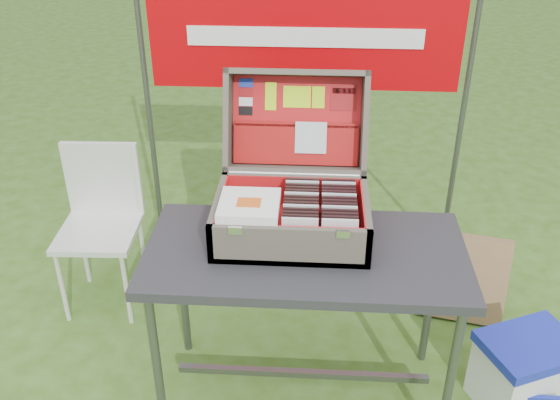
# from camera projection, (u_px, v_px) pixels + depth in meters

# --- Properties ---
(ground) EXTENTS (80.00, 80.00, 0.00)m
(ground) POSITION_uv_depth(u_px,v_px,m) (293.00, 383.00, 2.86)
(ground) COLOR #3A5A16
(ground) RESTS_ON ground
(table) EXTENTS (1.26, 0.63, 0.78)m
(table) POSITION_uv_depth(u_px,v_px,m) (304.00, 326.00, 2.62)
(table) COLOR #29292C
(table) RESTS_ON ground
(table_top) EXTENTS (1.26, 0.63, 0.04)m
(table_top) POSITION_uv_depth(u_px,v_px,m) (306.00, 254.00, 2.43)
(table_top) COLOR #29292C
(table_top) RESTS_ON ground
(table_leg_fl) EXTENTS (0.04, 0.04, 0.74)m
(table_leg_fl) POSITION_uv_depth(u_px,v_px,m) (157.00, 368.00, 2.44)
(table_leg_fl) COLOR #59595B
(table_leg_fl) RESTS_ON ground
(table_leg_fr) EXTENTS (0.04, 0.04, 0.74)m
(table_leg_fr) POSITION_uv_depth(u_px,v_px,m) (450.00, 381.00, 2.38)
(table_leg_fr) COLOR #59595B
(table_leg_fr) RESTS_ON ground
(table_leg_bl) EXTENTS (0.04, 0.04, 0.74)m
(table_leg_bl) POSITION_uv_depth(u_px,v_px,m) (183.00, 288.00, 2.88)
(table_leg_bl) COLOR #59595B
(table_leg_bl) RESTS_ON ground
(table_leg_br) EXTENTS (0.04, 0.04, 0.74)m
(table_leg_br) POSITION_uv_depth(u_px,v_px,m) (431.00, 297.00, 2.82)
(table_leg_br) COLOR #59595B
(table_leg_br) RESTS_ON ground
(table_brace) EXTENTS (1.10, 0.03, 0.03)m
(table_brace) POSITION_uv_depth(u_px,v_px,m) (303.00, 373.00, 2.75)
(table_brace) COLOR #59595B
(table_brace) RESTS_ON ground
(suitcase) EXTENTS (0.61, 0.59, 0.54)m
(suitcase) POSITION_uv_depth(u_px,v_px,m) (293.00, 168.00, 2.43)
(suitcase) COLOR #615A4B
(suitcase) RESTS_ON table
(suitcase_base_bottom) EXTENTS (0.61, 0.43, 0.02)m
(suitcase_base_bottom) POSITION_uv_depth(u_px,v_px,m) (291.00, 232.00, 2.50)
(suitcase_base_bottom) COLOR #615A4B
(suitcase_base_bottom) RESTS_ON table_top
(suitcase_base_wall_front) EXTENTS (0.61, 0.02, 0.16)m
(suitcase_base_wall_front) POSITION_uv_depth(u_px,v_px,m) (289.00, 247.00, 2.29)
(suitcase_base_wall_front) COLOR #615A4B
(suitcase_base_wall_front) RESTS_ON table_top
(suitcase_base_wall_back) EXTENTS (0.61, 0.02, 0.16)m
(suitcase_base_wall_back) POSITION_uv_depth(u_px,v_px,m) (294.00, 192.00, 2.65)
(suitcase_base_wall_back) COLOR #615A4B
(suitcase_base_wall_back) RESTS_ON table_top
(suitcase_base_wall_left) EXTENTS (0.02, 0.43, 0.16)m
(suitcase_base_wall_left) POSITION_uv_depth(u_px,v_px,m) (218.00, 215.00, 2.49)
(suitcase_base_wall_left) COLOR #615A4B
(suitcase_base_wall_left) RESTS_ON table_top
(suitcase_base_wall_right) EXTENTS (0.02, 0.43, 0.16)m
(suitcase_base_wall_right) POSITION_uv_depth(u_px,v_px,m) (365.00, 220.00, 2.45)
(suitcase_base_wall_right) COLOR #615A4B
(suitcase_base_wall_right) RESTS_ON table_top
(suitcase_liner_floor) EXTENTS (0.56, 0.39, 0.01)m
(suitcase_liner_floor) POSITION_uv_depth(u_px,v_px,m) (291.00, 229.00, 2.50)
(suitcase_liner_floor) COLOR red
(suitcase_liner_floor) RESTS_ON suitcase_base_bottom
(suitcase_latch_left) EXTENTS (0.05, 0.01, 0.03)m
(suitcase_latch_left) POSITION_uv_depth(u_px,v_px,m) (235.00, 230.00, 2.26)
(suitcase_latch_left) COLOR silver
(suitcase_latch_left) RESTS_ON suitcase_base_wall_front
(suitcase_latch_right) EXTENTS (0.05, 0.01, 0.03)m
(suitcase_latch_right) POSITION_uv_depth(u_px,v_px,m) (343.00, 234.00, 2.24)
(suitcase_latch_right) COLOR silver
(suitcase_latch_right) RESTS_ON suitcase_base_wall_front
(suitcase_hinge) EXTENTS (0.55, 0.02, 0.02)m
(suitcase_hinge) POSITION_uv_depth(u_px,v_px,m) (294.00, 174.00, 2.62)
(suitcase_hinge) COLOR silver
(suitcase_hinge) RESTS_ON suitcase_base_wall_back
(suitcase_lid_back) EXTENTS (0.61, 0.17, 0.42)m
(suitcase_lid_back) POSITION_uv_depth(u_px,v_px,m) (297.00, 121.00, 2.73)
(suitcase_lid_back) COLOR #615A4B
(suitcase_lid_back) RESTS_ON suitcase_base_wall_back
(suitcase_lid_rim_far) EXTENTS (0.61, 0.16, 0.08)m
(suitcase_lid_rim_far) POSITION_uv_depth(u_px,v_px,m) (297.00, 72.00, 2.63)
(suitcase_lid_rim_far) COLOR #615A4B
(suitcase_lid_rim_far) RESTS_ON suitcase_lid_back
(suitcase_lid_rim_near) EXTENTS (0.61, 0.16, 0.08)m
(suitcase_lid_rim_near) POSITION_uv_depth(u_px,v_px,m) (295.00, 169.00, 2.69)
(suitcase_lid_rim_near) COLOR #615A4B
(suitcase_lid_rim_near) RESTS_ON suitcase_lid_back
(suitcase_lid_rim_left) EXTENTS (0.02, 0.30, 0.46)m
(suitcase_lid_rim_left) POSITION_uv_depth(u_px,v_px,m) (228.00, 120.00, 2.68)
(suitcase_lid_rim_left) COLOR #615A4B
(suitcase_lid_rim_left) RESTS_ON suitcase_lid_back
(suitcase_lid_rim_right) EXTENTS (0.02, 0.30, 0.46)m
(suitcase_lid_rim_right) POSITION_uv_depth(u_px,v_px,m) (365.00, 123.00, 2.64)
(suitcase_lid_rim_right) COLOR #615A4B
(suitcase_lid_rim_right) RESTS_ON suitcase_lid_back
(suitcase_lid_liner) EXTENTS (0.56, 0.14, 0.36)m
(suitcase_lid_liner) POSITION_uv_depth(u_px,v_px,m) (296.00, 121.00, 2.71)
(suitcase_lid_liner) COLOR red
(suitcase_lid_liner) RESTS_ON suitcase_lid_back
(suitcase_liner_wall_front) EXTENTS (0.56, 0.01, 0.14)m
(suitcase_liner_wall_front) POSITION_uv_depth(u_px,v_px,m) (289.00, 242.00, 2.30)
(suitcase_liner_wall_front) COLOR red
(suitcase_liner_wall_front) RESTS_ON suitcase_base_bottom
(suitcase_liner_wall_back) EXTENTS (0.56, 0.01, 0.14)m
(suitcase_liner_wall_back) POSITION_uv_depth(u_px,v_px,m) (294.00, 192.00, 2.63)
(suitcase_liner_wall_back) COLOR red
(suitcase_liner_wall_back) RESTS_ON suitcase_base_bottom
(suitcase_liner_wall_left) EXTENTS (0.01, 0.39, 0.14)m
(suitcase_liner_wall_left) POSITION_uv_depth(u_px,v_px,m) (222.00, 213.00, 2.48)
(suitcase_liner_wall_left) COLOR red
(suitcase_liner_wall_left) RESTS_ON suitcase_base_bottom
(suitcase_liner_wall_right) EXTENTS (0.01, 0.39, 0.14)m
(suitcase_liner_wall_right) POSITION_uv_depth(u_px,v_px,m) (362.00, 217.00, 2.45)
(suitcase_liner_wall_right) COLOR red
(suitcase_liner_wall_right) RESTS_ON suitcase_base_bottom
(suitcase_lid_pocket) EXTENTS (0.54, 0.09, 0.17)m
(suitcase_lid_pocket) POSITION_uv_depth(u_px,v_px,m) (296.00, 144.00, 2.71)
(suitcase_lid_pocket) COLOR maroon
(suitcase_lid_pocket) RESTS_ON suitcase_lid_liner
(suitcase_pocket_edge) EXTENTS (0.53, 0.03, 0.03)m
(suitcase_pocket_edge) POSITION_uv_depth(u_px,v_px,m) (296.00, 124.00, 2.69)
(suitcase_pocket_edge) COLOR maroon
(suitcase_pocket_edge) RESTS_ON suitcase_lid_pocket
(suitcase_pocket_cd) EXTENTS (0.14, 0.06, 0.13)m
(suitcase_pocket_cd) POSITION_uv_depth(u_px,v_px,m) (311.00, 138.00, 2.69)
(suitcase_pocket_cd) COLOR silver
(suitcase_pocket_cd) RESTS_ON suitcase_lid_pocket
(lid_sticker_cc_a) EXTENTS (0.06, 0.02, 0.04)m
(lid_sticker_cc_a) POSITION_uv_depth(u_px,v_px,m) (246.00, 83.00, 2.69)
(lid_sticker_cc_a) COLOR #1933B2
(lid_sticker_cc_a) RESTS_ON suitcase_lid_liner
(lid_sticker_cc_b) EXTENTS (0.06, 0.02, 0.04)m
(lid_sticker_cc_b) POSITION_uv_depth(u_px,v_px,m) (246.00, 92.00, 2.70)
(lid_sticker_cc_b) COLOR maroon
(lid_sticker_cc_b) RESTS_ON suitcase_lid_liner
(lid_sticker_cc_c) EXTENTS (0.06, 0.02, 0.04)m
(lid_sticker_cc_c) POSITION_uv_depth(u_px,v_px,m) (246.00, 102.00, 2.71)
(lid_sticker_cc_c) COLOR white
(lid_sticker_cc_c) RESTS_ON suitcase_lid_liner
(lid_sticker_cc_d) EXTENTS (0.06, 0.02, 0.04)m
(lid_sticker_cc_d) POSITION_uv_depth(u_px,v_px,m) (246.00, 111.00, 2.71)
(lid_sticker_cc_d) COLOR black
(lid_sticker_cc_d) RESTS_ON suitcase_lid_liner
(lid_card_neon_tall) EXTENTS (0.05, 0.04, 0.11)m
(lid_card_neon_tall) POSITION_uv_depth(u_px,v_px,m) (271.00, 96.00, 2.70)
(lid_card_neon_tall) COLOR #C2F60E
(lid_card_neon_tall) RESTS_ON suitcase_lid_liner
(lid_card_neon_main) EXTENTS (0.12, 0.03, 0.09)m
(lid_card_neon_main) POSITION_uv_depth(u_px,v_px,m) (297.00, 97.00, 2.69)
(lid_card_neon_main) COLOR #C2F60E
(lid_card_neon_main) RESTS_ON suitcase_lid_liner
(lid_card_neon_small) EXTENTS (0.05, 0.03, 0.09)m
(lid_card_neon_small) POSITION_uv_depth(u_px,v_px,m) (318.00, 97.00, 2.69)
(lid_card_neon_small) COLOR #C2F60E
(lid_card_neon_small) RESTS_ON suitcase_lid_liner
(lid_sticker_band) EXTENTS (0.11, 0.04, 0.10)m
(lid_sticker_band) POSITION_uv_depth(u_px,v_px,m) (344.00, 98.00, 2.68)
(lid_sticker_band) COLOR maroon
(lid_sticker_band) RESTS_ON suitcase_lid_liner
(lid_sticker_band_bar) EXTENTS (0.10, 0.01, 0.02)m
(lid_sticker_band_bar) POSITION_uv_depth(u_px,v_px,m) (344.00, 91.00, 2.67)
(lid_sticker_band_bar) COLOR black
(lid_sticker_band_bar) RESTS_ON suitcase_lid_liner
(cd_left_0) EXTENTS (0.13, 0.01, 0.15)m
(cd_left_0) POSITION_uv_depth(u_px,v_px,m) (300.00, 236.00, 2.31)
(cd_left_0) COLOR silver
(cd_left_0) RESTS_ON suitcase_liner_floor
(cd_left_1) EXTENTS (0.13, 0.01, 0.15)m
(cd_left_1) POSITION_uv_depth(u_px,v_px,m) (300.00, 232.00, 2.33)
(cd_left_1) COLOR black
(cd_left_1) RESTS_ON suitcase_liner_floor
(cd_left_2) EXTENTS (0.13, 0.01, 0.15)m
(cd_left_2) POSITION_uv_depth(u_px,v_px,m) (300.00, 229.00, 2.35)
(cd_left_2) COLOR black
(cd_left_2) RESTS_ON suitcase_liner_floor
(cd_left_3) EXTENTS (0.13, 0.01, 0.15)m
(cd_left_3) POSITION_uv_depth(u_px,v_px,m) (300.00, 226.00, 2.37)
(cd_left_3) COLOR black
(cd_left_3) RESTS_ON suitcase_liner_floor
(cd_left_4) EXTENTS (0.13, 0.01, 0.15)m
(cd_left_4) POSITION_uv_depth(u_px,v_px,m) (301.00, 222.00, 2.39)
(cd_left_4) COLOR silver
(cd_left_4) RESTS_ON suitcase_liner_floor
(cd_left_5) EXTENTS (0.13, 0.01, 0.15)m
(cd_left_5) POSITION_uv_depth(u_px,v_px,m) (301.00, 219.00, 2.41)
(cd_left_5) COLOR black
(cd_left_5) RESTS_ON suitcase_liner_floor
(cd_left_6) EXTENTS (0.13, 0.01, 0.15)m
(cd_left_6) POSITION_uv_depth(u_px,v_px,m) (301.00, 216.00, 2.43)
(cd_left_6) COLOR black
(cd_left_6) RESTS_ON suitcase_liner_floor
(cd_left_7) EXTENTS (0.13, 0.01, 0.15)m
(cd_left_7) POSITION_uv_depth(u_px,v_px,m) (301.00, 213.00, 2.45)
(cd_left_7) COLOR black
(cd_left_7) RESTS_ON suitcase_liner_floor
(cd_left_8) EXTENTS (0.13, 0.01, 0.15)m
(cd_left_8) POSITION_uv_depth(u_px,v_px,m) (301.00, 210.00, 2.47)
(cd_left_8) COLOR silver
(cd_left_8) RESTS_ON suitcase_liner_floor
(cd_left_9) EXTENTS (0.13, 0.01, 0.15)m
(cd_left_9) POSITION_uv_depth(u_px,v_px,m) (302.00, 206.00, 2.50)
(cd_left_9) COLOR black
(cd_left_9) RESTS_ON suitcase_liner_floor
(cd_left_10) EXTENTS (0.13, 0.01, 0.15)m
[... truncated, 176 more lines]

